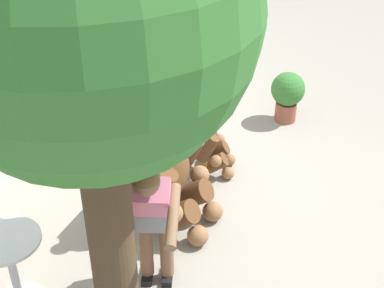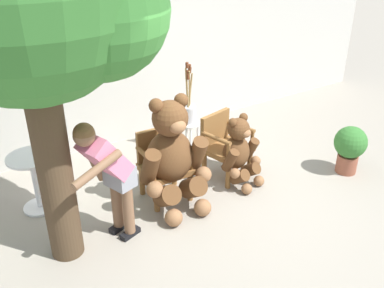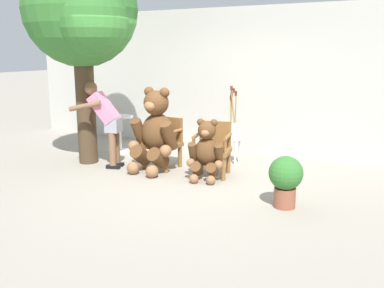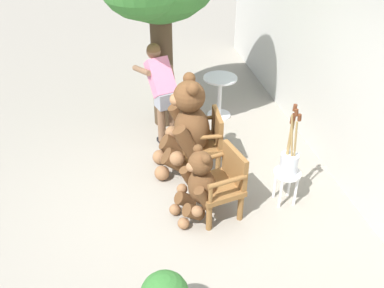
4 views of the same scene
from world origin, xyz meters
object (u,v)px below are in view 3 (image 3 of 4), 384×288
object	(u,v)px
wooden_chair_left	(164,141)
brush_bucket	(233,127)
teddy_bear_large	(155,131)
person_visitor	(105,116)
white_stool	(232,143)
teddy_bear_small	(206,150)
wooden_chair_right	(213,147)
potted_plant	(286,178)
patio_tree	(83,13)
round_side_table	(119,129)

from	to	relation	value
wooden_chair_left	brush_bucket	size ratio (longest dim) A/B	0.93
wooden_chair_left	teddy_bear_large	size ratio (longest dim) A/B	0.61
person_visitor	white_stool	xyz separation A→B (m)	(1.79, 1.31, -0.54)
teddy_bear_small	brush_bucket	distance (m)	1.15
wooden_chair_right	potted_plant	size ratio (longest dim) A/B	1.26
teddy_bear_small	brush_bucket	size ratio (longest dim) A/B	1.04
teddy_bear_large	patio_tree	xyz separation A→B (m)	(-1.29, -0.18, 1.91)
teddy_bear_small	potted_plant	distance (m)	1.56
potted_plant	wooden_chair_right	bearing A→B (deg)	148.93
wooden_chair_right	brush_bucket	distance (m)	0.87
round_side_table	white_stool	bearing A→B (deg)	6.88
white_stool	teddy_bear_small	bearing A→B (deg)	-87.31
person_visitor	round_side_table	world-z (taller)	person_visitor
teddy_bear_large	potted_plant	distance (m)	2.51
white_stool	brush_bucket	xyz separation A→B (m)	(-0.00, -0.00, 0.31)
potted_plant	round_side_table	bearing A→B (deg)	159.21
round_side_table	teddy_bear_small	bearing A→B (deg)	-19.78
person_visitor	white_stool	distance (m)	2.29
teddy_bear_large	patio_tree	world-z (taller)	patio_tree
wooden_chair_right	round_side_table	bearing A→B (deg)	166.49
white_stool	brush_bucket	distance (m)	0.31
person_visitor	teddy_bear_small	bearing A→B (deg)	5.40
teddy_bear_small	person_visitor	bearing A→B (deg)	-174.60
person_visitor	white_stool	world-z (taller)	person_visitor
wooden_chair_right	teddy_bear_large	xyz separation A→B (m)	(-0.95, -0.26, 0.23)
round_side_table	wooden_chair_left	bearing A→B (deg)	-21.77
teddy_bear_large	white_stool	bearing A→B (deg)	50.11
wooden_chair_right	patio_tree	world-z (taller)	patio_tree
teddy_bear_small	white_stool	distance (m)	1.14
round_side_table	patio_tree	size ratio (longest dim) A/B	0.20
round_side_table	potted_plant	xyz separation A→B (m)	(3.82, -1.45, -0.05)
wooden_chair_right	teddy_bear_large	bearing A→B (deg)	-164.91
patio_tree	round_side_table	bearing A→B (deg)	96.47
teddy_bear_large	wooden_chair_right	bearing A→B (deg)	15.09
teddy_bear_small	brush_bucket	world-z (taller)	brush_bucket
teddy_bear_small	potted_plant	bearing A→B (deg)	-22.41
brush_bucket	patio_tree	size ratio (longest dim) A/B	0.25
wooden_chair_left	teddy_bear_large	bearing A→B (deg)	-91.41
teddy_bear_large	round_side_table	bearing A→B (deg)	149.71
person_visitor	patio_tree	xyz separation A→B (m)	(-0.42, 0.03, 1.70)
teddy_bear_small	teddy_bear_large	bearing A→B (deg)	177.95
wooden_chair_right	person_visitor	bearing A→B (deg)	-165.67
wooden_chair_left	person_visitor	world-z (taller)	person_visitor
white_stool	potted_plant	distance (m)	2.29
wooden_chair_left	teddy_bear_large	xyz separation A→B (m)	(-0.01, -0.26, 0.23)
wooden_chair_right	person_visitor	world-z (taller)	person_visitor
wooden_chair_left	potted_plant	size ratio (longest dim) A/B	1.26
wooden_chair_left	white_stool	world-z (taller)	wooden_chair_left
person_visitor	brush_bucket	world-z (taller)	person_visitor
teddy_bear_large	brush_bucket	size ratio (longest dim) A/B	1.52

